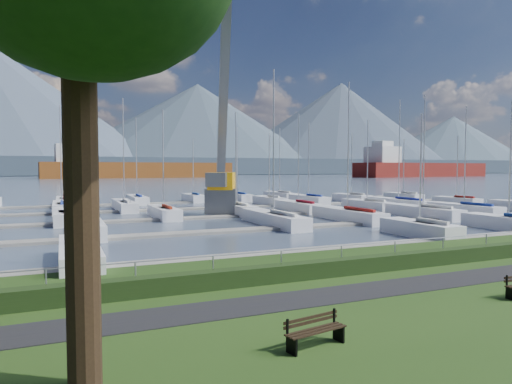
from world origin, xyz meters
TOP-DOWN VIEW (x-y plane):
  - path at (0.00, -3.00)m, footprint 160.00×2.00m
  - water at (0.00, 260.00)m, footprint 800.00×540.00m
  - hedge at (0.00, -0.40)m, footprint 80.00×0.70m
  - fence at (0.00, 0.00)m, footprint 80.00×0.04m
  - foothill at (0.00, 330.00)m, footprint 900.00×80.00m
  - mountains at (7.35, 404.62)m, footprint 1190.00×360.00m
  - docks at (0.00, 26.00)m, footprint 90.00×41.60m
  - bench_left at (-6.46, -6.92)m, footprint 1.85×0.73m
  - crane at (3.62, 29.86)m, footprint 6.27×13.47m
  - cargo_ship_mid at (21.04, 220.09)m, footprint 95.22×24.05m
  - cargo_ship_east at (173.16, 184.01)m, footprint 91.37×28.30m
  - sailboat_fleet at (0.26, 30.05)m, footprint 74.81×49.59m

SIDE VIEW (x-z plane):
  - water at x=0.00m, z-range -0.50..-0.30m
  - docks at x=0.00m, z-range -0.34..-0.09m
  - path at x=0.00m, z-range -0.01..0.03m
  - hedge at x=0.00m, z-range 0.00..0.70m
  - bench_left at x=-6.46m, z-range -0.01..0.84m
  - fence at x=0.00m, z-range 1.18..1.22m
  - cargo_ship_mid at x=21.04m, z-range -7.16..14.34m
  - cargo_ship_east at x=173.16m, z-range -7.11..14.39m
  - crane at x=3.62m, z-range -5.85..16.50m
  - sailboat_fleet at x=0.26m, z-range -1.41..12.32m
  - foothill at x=0.00m, z-range 0.00..12.00m
  - mountains at x=7.35m, z-range -10.82..104.18m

